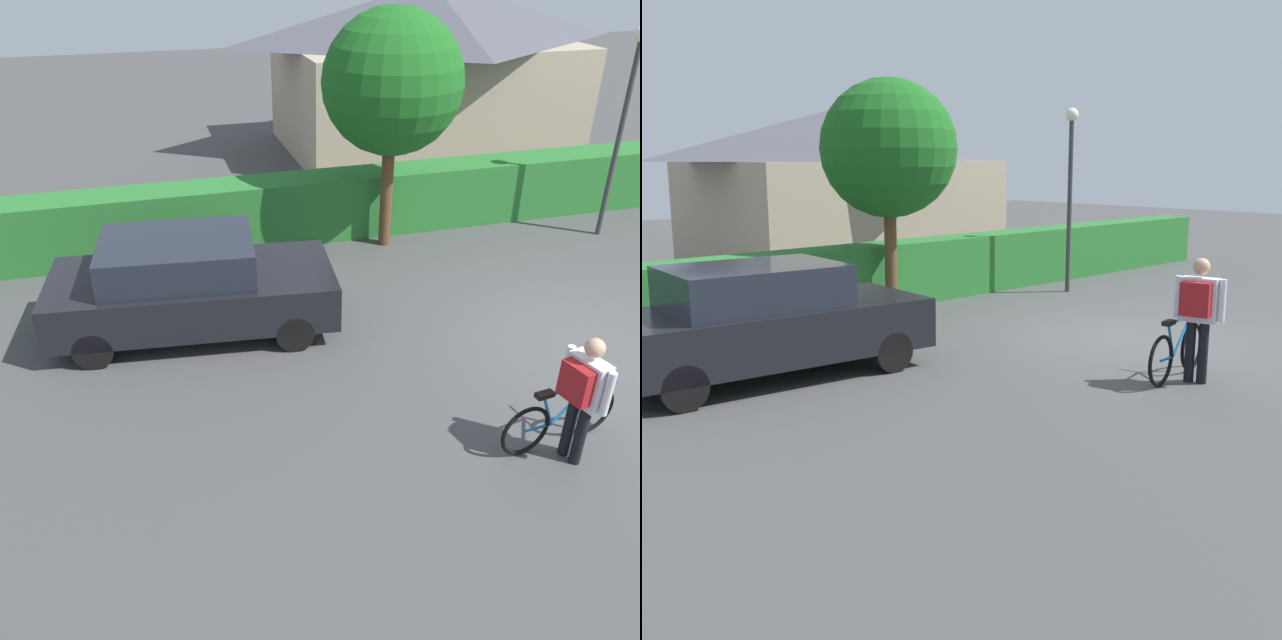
% 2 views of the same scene
% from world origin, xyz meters
% --- Properties ---
extents(ground_plane, '(60.00, 60.00, 0.00)m').
position_xyz_m(ground_plane, '(0.00, 0.00, 0.00)').
color(ground_plane, '#464646').
extents(hedge_row, '(18.95, 0.90, 1.23)m').
position_xyz_m(hedge_row, '(0.00, 5.17, 0.62)').
color(hedge_row, '#28712C').
rests_on(hedge_row, ground).
extents(house_distant, '(7.87, 5.12, 4.19)m').
position_xyz_m(house_distant, '(1.78, 10.58, 2.14)').
color(house_distant, tan).
rests_on(house_distant, ground).
extents(parked_car_near, '(4.36, 2.26, 1.51)m').
position_xyz_m(parked_car_near, '(-5.59, 2.14, 0.77)').
color(parked_car_near, black).
rests_on(parked_car_near, ground).
extents(bicycle, '(1.64, 0.50, 0.93)m').
position_xyz_m(bicycle, '(-1.72, -1.70, 0.37)').
color(bicycle, black).
rests_on(bicycle, ground).
extents(person_rider, '(0.42, 0.65, 1.63)m').
position_xyz_m(person_rider, '(-1.74, -1.98, 0.99)').
color(person_rider, black).
rests_on(person_rider, ground).
extents(street_lamp, '(0.28, 0.28, 3.91)m').
position_xyz_m(street_lamp, '(2.73, 3.68, 2.55)').
color(street_lamp, '#38383D').
rests_on(street_lamp, ground).
extents(tree_kerbside, '(2.50, 2.50, 4.29)m').
position_xyz_m(tree_kerbside, '(-1.62, 4.41, 3.03)').
color(tree_kerbside, brown).
rests_on(tree_kerbside, ground).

